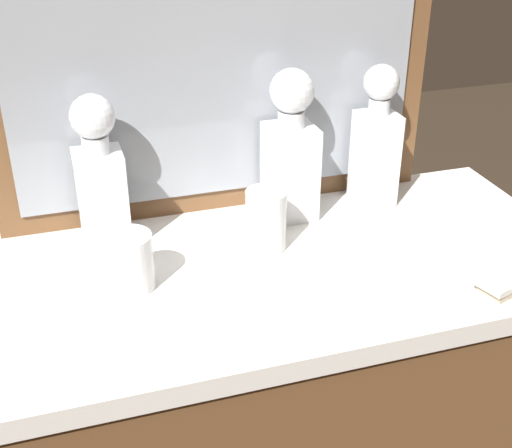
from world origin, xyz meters
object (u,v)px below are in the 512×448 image
object	(u,v)px
crystal_decanter_center	(290,159)
crystal_decanter_front	(375,150)
crystal_tumbler_rear	(130,265)
crystal_decanter_far_right	(101,187)
crystal_tumbler_right	(266,222)

from	to	relation	value
crystal_decanter_center	crystal_decanter_front	bearing A→B (deg)	1.21
crystal_tumbler_rear	crystal_decanter_far_right	bearing A→B (deg)	97.72
crystal_tumbler_rear	crystal_tumbler_right	size ratio (longest dim) A/B	0.87
crystal_tumbler_rear	crystal_decanter_front	bearing A→B (deg)	18.36
crystal_decanter_center	crystal_tumbler_right	bearing A→B (deg)	-127.49
crystal_tumbler_right	crystal_decanter_far_right	bearing A→B (deg)	159.39
crystal_decanter_front	crystal_tumbler_right	xyz separation A→B (m)	(-0.25, -0.11, -0.06)
crystal_decanter_far_right	crystal_decanter_center	distance (m)	0.34
crystal_decanter_center	crystal_tumbler_rear	distance (m)	0.37
crystal_decanter_front	crystal_tumbler_rear	bearing A→B (deg)	-161.64
crystal_decanter_front	crystal_tumbler_right	world-z (taller)	crystal_decanter_front
crystal_decanter_far_right	crystal_decanter_front	distance (m)	0.52
crystal_decanter_center	crystal_tumbler_right	world-z (taller)	crystal_decanter_center
crystal_decanter_far_right	crystal_tumbler_rear	bearing A→B (deg)	-82.28
crystal_decanter_center	crystal_decanter_front	size ratio (longest dim) A/B	1.03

